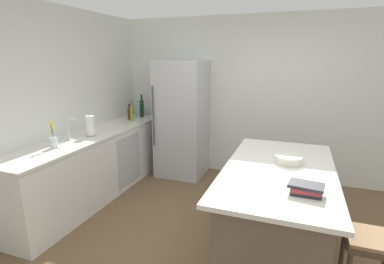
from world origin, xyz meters
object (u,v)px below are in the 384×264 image
soda_bottle (142,109)px  syrup_bottle (129,113)px  kitchen_island (276,210)px  cookbook_stack (306,189)px  olive_oil_bottle (132,113)px  gin_bottle (138,111)px  paper_towel_roll (90,126)px  sink_faucet (69,128)px  bar_stool (370,251)px  flower_vase (53,140)px  mixing_bowl (289,159)px  hot_sauce_bottle (131,113)px  refrigerator (182,119)px  wine_bottle (142,108)px

soda_bottle → syrup_bottle: soda_bottle is taller
kitchen_island → cookbook_stack: (0.23, -0.51, 0.49)m
kitchen_island → olive_oil_bottle: 2.84m
syrup_bottle → gin_bottle: bearing=72.9°
paper_towel_roll → gin_bottle: size_ratio=1.08×
kitchen_island → sink_faucet: bearing=179.3°
soda_bottle → cookbook_stack: bearing=-39.9°
bar_stool → soda_bottle: soda_bottle is taller
sink_faucet → flower_vase: 0.32m
syrup_bottle → mixing_bowl: bearing=-25.2°
sink_faucet → soda_bottle: bearing=88.4°
hot_sauce_bottle → cookbook_stack: (2.81, -2.01, -0.06)m
refrigerator → sink_faucet: 1.83m
paper_towel_roll → olive_oil_bottle: 1.01m
kitchen_island → hot_sauce_bottle: size_ratio=7.85×
kitchen_island → gin_bottle: bearing=147.2°
gin_bottle → bar_stool: bearing=-34.0°
refrigerator → sink_faucet: (-0.88, -1.61, 0.13)m
paper_towel_roll → refrigerator: bearing=59.6°
bar_stool → soda_bottle: size_ratio=2.11×
flower_vase → paper_towel_roll: bearing=85.1°
bar_stool → soda_bottle: (-3.22, 2.34, 0.50)m
refrigerator → paper_towel_roll: size_ratio=6.10×
gin_bottle → kitchen_island: bearing=-32.8°
gin_bottle → cookbook_stack: 3.44m
cookbook_stack → bar_stool: bearing=-6.4°
wine_bottle → olive_oil_bottle: 0.37m
olive_oil_bottle → cookbook_stack: 3.24m
wine_bottle → hot_sauce_bottle: 0.23m
paper_towel_roll → wine_bottle: 1.38m
bar_stool → olive_oil_bottle: 3.71m
bar_stool → mixing_bowl: (-0.63, 0.74, 0.40)m
sink_faucet → paper_towel_roll: size_ratio=0.96×
olive_oil_bottle → mixing_bowl: 2.77m
refrigerator → flower_vase: size_ratio=5.86×
syrup_bottle → cookbook_stack: size_ratio=0.94×
syrup_bottle → cookbook_stack: syrup_bottle is taller
kitchen_island → flower_vase: bearing=-173.7°
paper_towel_roll → cookbook_stack: size_ratio=1.11×
olive_oil_bottle → cookbook_stack: size_ratio=1.17×
bar_stool → gin_bottle: gin_bottle is taller
refrigerator → wine_bottle: (-0.78, 0.05, 0.13)m
syrup_bottle → bar_stool: bearing=-31.2°
refrigerator → soda_bottle: 0.85m
kitchen_island → cookbook_stack: 0.74m
bar_stool → mixing_bowl: size_ratio=2.49×
bar_stool → hot_sauce_bottle: hot_sauce_bottle is taller
sink_faucet → syrup_bottle: size_ratio=1.14×
hot_sauce_bottle → mixing_bowl: size_ratio=0.90×
wine_bottle → mixing_bowl: bearing=-30.8°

